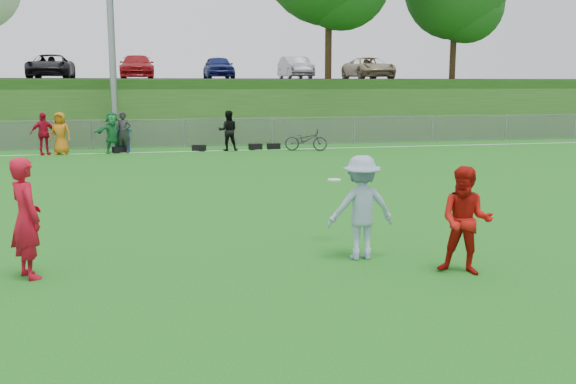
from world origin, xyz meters
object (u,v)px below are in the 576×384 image
object	(u,v)px
recycling_bin	(122,140)
bicycle	(306,140)
player_red_left	(26,218)
frisbee	(334,180)
player_red_center	(466,221)
player_blue	(361,208)

from	to	relation	value
recycling_bin	bicycle	distance (m)	7.71
player_red_left	recycling_bin	size ratio (longest dim) A/B	1.87
frisbee	recycling_bin	bearing A→B (deg)	103.77
player_red_center	player_blue	size ratio (longest dim) A/B	0.96
player_blue	bicycle	xyz separation A→B (m)	(3.37, 16.63, -0.37)
player_red_center	player_blue	bearing A→B (deg)	171.42
player_blue	recycling_bin	bearing A→B (deg)	-76.34
frisbee	recycling_bin	size ratio (longest dim) A/B	0.25
recycling_bin	frisbee	bearing A→B (deg)	-76.23
player_red_center	frisbee	bearing A→B (deg)	154.24
player_red_center	player_red_left	bearing A→B (deg)	-156.88
player_blue	player_red_left	bearing A→B (deg)	-0.59
player_blue	player_red_center	bearing A→B (deg)	137.69
player_red_left	bicycle	size ratio (longest dim) A/B	0.99
player_red_left	recycling_bin	distance (m)	17.91
player_red_left	bicycle	xyz separation A→B (m)	(8.45, 16.53, -0.42)
player_red_left	bicycle	bearing A→B (deg)	-57.46
player_red_center	recycling_bin	xyz separation A→B (m)	(-5.46, 19.12, -0.33)
bicycle	frisbee	bearing A→B (deg)	-173.85
player_red_center	player_blue	xyz separation A→B (m)	(-1.24, 1.14, 0.03)
player_blue	frisbee	size ratio (longest dim) A/B	7.09
player_red_left	bicycle	world-z (taller)	player_red_left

